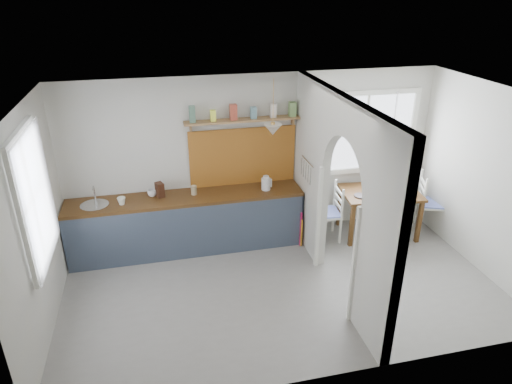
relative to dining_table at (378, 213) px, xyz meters
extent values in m
cube|color=slate|center=(-1.93, -1.08, -0.38)|extent=(5.80, 3.20, 0.01)
cube|color=beige|center=(-1.93, -1.08, 2.22)|extent=(5.80, 3.20, 0.01)
cube|color=beige|center=(-1.93, 0.52, 0.92)|extent=(5.80, 0.01, 2.60)
cube|color=beige|center=(-1.93, -2.68, 0.92)|extent=(5.80, 0.01, 2.60)
cube|color=beige|center=(-4.83, -1.08, 0.92)|extent=(0.01, 3.20, 2.60)
cube|color=beige|center=(0.97, -1.08, 0.92)|extent=(0.01, 3.20, 2.60)
cube|color=beige|center=(-1.23, -2.28, 0.92)|extent=(0.12, 0.80, 2.60)
cube|color=beige|center=(-1.23, -0.08, 0.92)|extent=(0.12, 1.20, 2.60)
cube|color=beige|center=(-1.23, -1.28, 1.70)|extent=(0.12, 1.20, 1.05)
cube|color=#533410|center=(-3.06, 0.22, 0.50)|extent=(3.50, 0.60, 0.05)
cube|color=#4D5665|center=(-3.06, -0.06, 0.05)|extent=(3.50, 0.03, 0.85)
cube|color=#412113|center=(-3.06, 0.27, 0.05)|extent=(3.46, 0.45, 0.85)
cylinder|color=#BBBBBB|center=(-4.36, 0.22, 0.51)|extent=(0.40, 0.40, 0.02)
cube|color=#9B571D|center=(-2.14, 0.50, 0.97)|extent=(1.65, 0.03, 0.90)
cube|color=#9C7445|center=(-2.14, 0.41, 1.57)|extent=(1.75, 0.20, 0.03)
cube|color=#395B47|center=(-2.88, 0.41, 1.68)|extent=(0.09, 0.09, 0.18)
cube|color=#DBED31|center=(-2.58, 0.41, 1.68)|extent=(0.09, 0.09, 0.18)
cube|color=maroon|center=(-2.29, 0.41, 1.68)|extent=(0.09, 0.09, 0.18)
cube|color=slate|center=(-1.99, 0.41, 1.68)|extent=(0.09, 0.09, 0.18)
cube|color=#C0B3A6|center=(-1.69, 0.41, 1.68)|extent=(0.09, 0.09, 0.18)
cube|color=#638C47|center=(-1.39, 0.41, 1.68)|extent=(0.09, 0.09, 0.18)
cone|color=beige|center=(-1.78, 0.07, 1.50)|extent=(0.26, 0.26, 0.16)
cylinder|color=#BBBBBB|center=(-1.32, -0.18, 1.07)|extent=(0.02, 0.50, 0.02)
imported|color=silver|center=(-3.98, 0.15, 0.58)|extent=(0.14, 0.14, 0.11)
imported|color=silver|center=(-3.55, 0.33, 0.57)|extent=(0.14, 0.14, 0.11)
cube|color=#412113|center=(-3.43, 0.30, 0.63)|extent=(0.14, 0.16, 0.22)
cylinder|color=#988763|center=(-2.94, 0.26, 0.59)|extent=(0.10, 0.10, 0.14)
cube|color=#B1184C|center=(-1.35, -0.10, -0.10)|extent=(0.02, 0.03, 0.61)
cube|color=#C2761B|center=(-1.35, -0.14, -0.13)|extent=(0.02, 0.03, 0.46)
imported|color=white|center=(0.34, -0.10, 0.42)|extent=(0.37, 0.37, 0.08)
imported|color=gray|center=(-0.18, -0.18, 0.43)|extent=(0.12, 0.12, 0.10)
cylinder|color=#2E2626|center=(-0.39, -0.09, 0.39)|extent=(0.23, 0.23, 0.02)
imported|color=#663C83|center=(0.00, 0.21, 0.46)|extent=(0.19, 0.19, 0.17)
camera|label=1|loc=(-3.43, -5.97, 3.41)|focal=32.00mm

